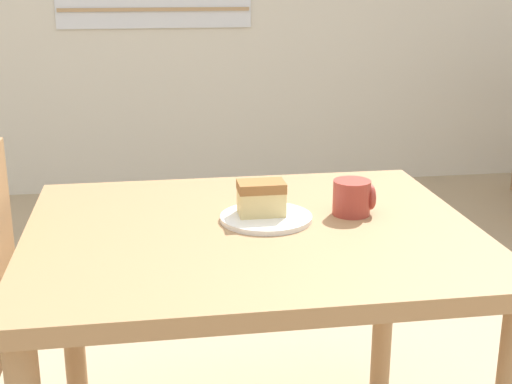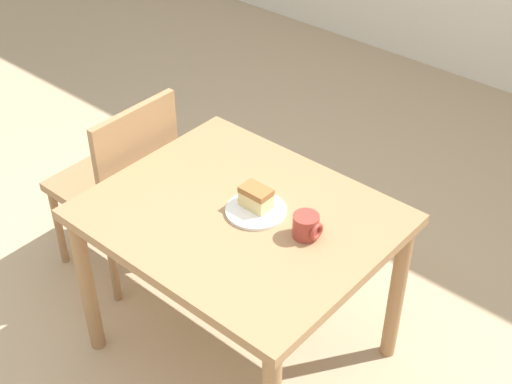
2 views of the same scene
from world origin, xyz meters
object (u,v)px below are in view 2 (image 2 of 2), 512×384
(dining_table_near, at_px, (240,234))
(chair_near_window, at_px, (121,180))
(coffee_mug, at_px, (307,226))
(plate, at_px, (256,210))
(cake_slice, at_px, (256,197))

(dining_table_near, distance_m, chair_near_window, 0.73)
(chair_near_window, distance_m, coffee_mug, 1.00)
(dining_table_near, relative_size, plate, 4.73)
(chair_near_window, relative_size, coffee_mug, 9.05)
(dining_table_near, bearing_deg, cake_slice, 60.38)
(dining_table_near, distance_m, cake_slice, 0.16)
(plate, xyz_separation_m, cake_slice, (-0.01, 0.01, 0.05))
(dining_table_near, height_order, plate, plate)
(plate, height_order, cake_slice, cake_slice)
(cake_slice, distance_m, coffee_mug, 0.22)
(dining_table_near, xyz_separation_m, plate, (0.04, 0.04, 0.10))
(chair_near_window, xyz_separation_m, coffee_mug, (0.97, 0.01, 0.27))
(dining_table_near, height_order, coffee_mug, coffee_mug)
(plate, distance_m, cake_slice, 0.05)
(chair_near_window, bearing_deg, plate, 90.00)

